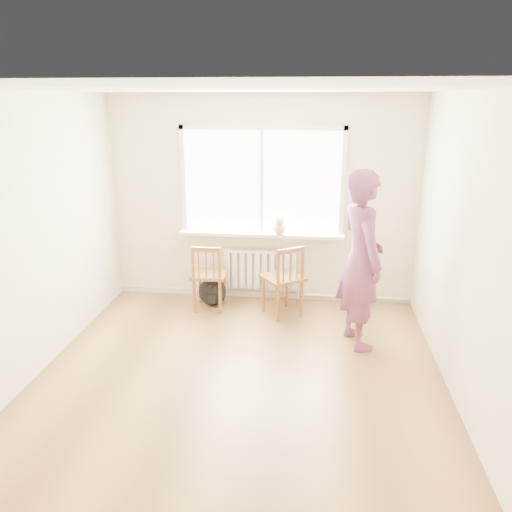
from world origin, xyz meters
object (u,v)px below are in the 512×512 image
(chair_right, at_px, (285,281))
(person, at_px, (361,260))
(cat, at_px, (280,226))
(chair_left, at_px, (208,277))
(backpack, at_px, (212,292))

(chair_right, height_order, person, person)
(person, height_order, cat, person)
(chair_left, height_order, cat, cat)
(person, bearing_deg, backpack, 46.49)
(cat, bearing_deg, backpack, -172.32)
(chair_left, relative_size, chair_right, 0.95)
(backpack, bearing_deg, person, -25.30)
(chair_left, bearing_deg, backpack, -95.49)
(chair_left, xyz_separation_m, person, (1.83, -0.71, 0.53))
(cat, bearing_deg, chair_left, -163.38)
(chair_left, relative_size, backpack, 2.38)
(chair_left, height_order, backpack, chair_left)
(chair_left, distance_m, person, 2.03)
(chair_left, distance_m, chair_right, 0.98)
(chair_left, relative_size, person, 0.45)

